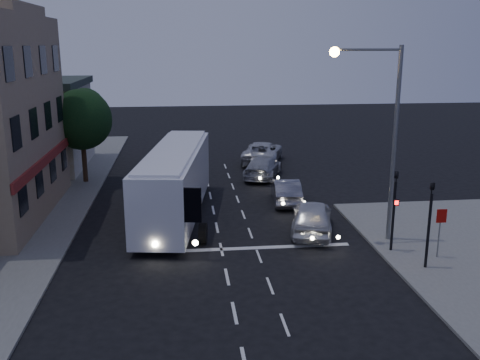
{
  "coord_description": "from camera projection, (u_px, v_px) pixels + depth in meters",
  "views": [
    {
      "loc": [
        -1.68,
        -20.93,
        9.19
      ],
      "look_at": [
        1.32,
        6.14,
        2.2
      ],
      "focal_mm": 40.0,
      "sensor_mm": 36.0,
      "label": 1
    }
  ],
  "objects": [
    {
      "name": "ground",
      "position": [
        225.0,
        267.0,
        22.61
      ],
      "size": [
        120.0,
        120.0,
        0.0
      ],
      "primitive_type": "plane",
      "color": "black"
    },
    {
      "name": "road_markings",
      "position": [
        246.0,
        238.0,
        25.93
      ],
      "size": [
        8.0,
        30.55,
        0.01
      ],
      "color": "silver",
      "rests_on": "ground"
    },
    {
      "name": "tour_bus",
      "position": [
        175.0,
        180.0,
        28.73
      ],
      "size": [
        4.24,
        12.55,
        3.77
      ],
      "rotation": [
        0.0,
        0.0,
        -0.14
      ],
      "color": "white",
      "rests_on": "ground"
    },
    {
      "name": "car_suv",
      "position": [
        312.0,
        216.0,
        26.56
      ],
      "size": [
        3.12,
        5.19,
        1.65
      ],
      "primitive_type": "imported",
      "rotation": [
        0.0,
        0.0,
        2.88
      ],
      "color": "silver",
      "rests_on": "ground"
    },
    {
      "name": "car_sedan_a",
      "position": [
        286.0,
        191.0,
        31.58
      ],
      "size": [
        1.92,
        4.49,
        1.44
      ],
      "primitive_type": "imported",
      "rotation": [
        0.0,
        0.0,
        3.05
      ],
      "color": "slate",
      "rests_on": "ground"
    },
    {
      "name": "car_sedan_b",
      "position": [
        263.0,
        167.0,
        37.49
      ],
      "size": [
        3.68,
        5.5,
        1.48
      ],
      "primitive_type": "imported",
      "rotation": [
        0.0,
        0.0,
        2.8
      ],
      "color": "#A8A9AE",
      "rests_on": "ground"
    },
    {
      "name": "car_sedan_c",
      "position": [
        262.0,
        152.0,
        42.29
      ],
      "size": [
        4.22,
        6.43,
        1.64
      ],
      "primitive_type": "imported",
      "rotation": [
        0.0,
        0.0,
        2.87
      ],
      "color": "silver",
      "rests_on": "ground"
    },
    {
      "name": "traffic_signal_main",
      "position": [
        395.0,
        201.0,
        23.57
      ],
      "size": [
        0.25,
        0.35,
        4.1
      ],
      "color": "black",
      "rests_on": "sidewalk_near"
    },
    {
      "name": "traffic_signal_side",
      "position": [
        430.0,
        215.0,
        21.74
      ],
      "size": [
        0.18,
        0.15,
        4.1
      ],
      "color": "black",
      "rests_on": "sidewalk_near"
    },
    {
      "name": "regulatory_sign",
      "position": [
        440.0,
        225.0,
        22.98
      ],
      "size": [
        0.45,
        0.12,
        2.2
      ],
      "color": "slate",
      "rests_on": "sidewalk_near"
    },
    {
      "name": "streetlight",
      "position": [
        382.0,
        122.0,
        24.09
      ],
      "size": [
        3.32,
        0.44,
        9.0
      ],
      "color": "slate",
      "rests_on": "sidewalk_near"
    },
    {
      "name": "low_building_north",
      "position": [
        21.0,
        124.0,
        39.58
      ],
      "size": [
        9.4,
        9.4,
        6.5
      ],
      "color": "#B5A98B",
      "rests_on": "sidewalk_far"
    },
    {
      "name": "street_tree",
      "position": [
        81.0,
        117.0,
        35.08
      ],
      "size": [
        4.0,
        4.0,
        6.2
      ],
      "color": "black",
      "rests_on": "sidewalk_far"
    }
  ]
}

